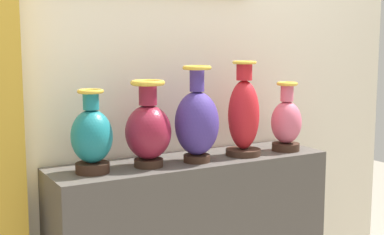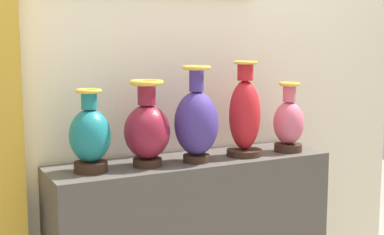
# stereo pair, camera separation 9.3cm
# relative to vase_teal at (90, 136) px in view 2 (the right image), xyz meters

# --- Properties ---
(back_wall) EXTENTS (2.59, 0.14, 2.94)m
(back_wall) POSITION_rel_vase_teal_xyz_m (0.43, 0.24, 0.34)
(back_wall) COLOR beige
(back_wall) RESTS_ON ground_plane
(vase_teal) EXTENTS (0.16, 0.16, 0.32)m
(vase_teal) POSITION_rel_vase_teal_xyz_m (0.00, 0.00, 0.00)
(vase_teal) COLOR #382319
(vase_teal) RESTS_ON display_shelf
(vase_burgundy) EXTENTS (0.18, 0.18, 0.34)m
(vase_burgundy) POSITION_rel_vase_teal_xyz_m (0.23, -0.01, 0.01)
(vase_burgundy) COLOR #382319
(vase_burgundy) RESTS_ON display_shelf
(vase_indigo) EXTENTS (0.18, 0.18, 0.40)m
(vase_indigo) POSITION_rel_vase_teal_xyz_m (0.44, -0.03, 0.03)
(vase_indigo) COLOR #382319
(vase_indigo) RESTS_ON display_shelf
(vase_crimson) EXTENTS (0.15, 0.15, 0.41)m
(vase_crimson) POSITION_rel_vase_teal_xyz_m (0.68, -0.02, 0.04)
(vase_crimson) COLOR #382319
(vase_crimson) RESTS_ON display_shelf
(vase_rose) EXTENTS (0.14, 0.14, 0.31)m
(vase_rose) POSITION_rel_vase_teal_xyz_m (0.90, -0.03, -0.01)
(vase_rose) COLOR #382319
(vase_rose) RESTS_ON display_shelf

